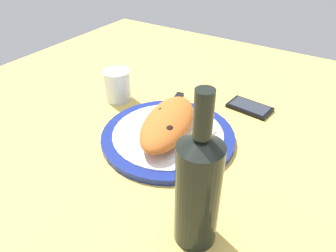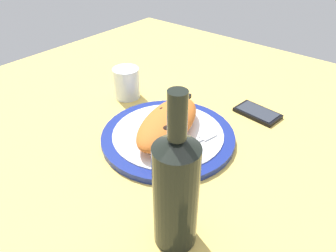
{
  "view_description": "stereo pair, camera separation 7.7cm",
  "coord_description": "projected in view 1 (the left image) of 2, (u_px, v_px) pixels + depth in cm",
  "views": [
    {
      "loc": [
        -53.3,
        -34.14,
        47.49
      ],
      "look_at": [
        0.0,
        0.0,
        3.86
      ],
      "focal_mm": 33.98,
      "sensor_mm": 36.0,
      "label": 1
    },
    {
      "loc": [
        -48.77,
        -40.34,
        47.49
      ],
      "look_at": [
        0.0,
        0.0,
        3.86
      ],
      "focal_mm": 33.98,
      "sensor_mm": 36.0,
      "label": 2
    }
  ],
  "objects": [
    {
      "name": "plate",
      "position": [
        168.0,
        136.0,
        0.79
      ],
      "size": [
        32.85,
        32.85,
        1.86
      ],
      "color": "navy",
      "rests_on": "ground_plane"
    },
    {
      "name": "ground_plane",
      "position": [
        168.0,
        144.0,
        0.8
      ],
      "size": [
        150.0,
        150.0,
        3.0
      ],
      "primitive_type": "cube",
      "color": "#DBB756"
    },
    {
      "name": "smartphone",
      "position": [
        250.0,
        107.0,
        0.9
      ],
      "size": [
        8.09,
        12.65,
        1.16
      ],
      "color": "black",
      "rests_on": "ground_plane"
    },
    {
      "name": "wine_bottle",
      "position": [
        198.0,
        189.0,
        0.49
      ],
      "size": [
        7.28,
        7.28,
        28.78
      ],
      "color": "black",
      "rests_on": "ground_plane"
    },
    {
      "name": "calzone",
      "position": [
        169.0,
        123.0,
        0.76
      ],
      "size": [
        26.16,
        16.65,
        5.99
      ],
      "color": "#C16023",
      "rests_on": "plate"
    },
    {
      "name": "knife",
      "position": [
        171.0,
        108.0,
        0.87
      ],
      "size": [
        23.93,
        6.84,
        1.2
      ],
      "color": "silver",
      "rests_on": "plate"
    },
    {
      "name": "fork",
      "position": [
        196.0,
        141.0,
        0.75
      ],
      "size": [
        15.6,
        5.13,
        0.4
      ],
      "color": "silver",
      "rests_on": "plate"
    },
    {
      "name": "water_glass",
      "position": [
        118.0,
        87.0,
        0.93
      ],
      "size": [
        7.71,
        7.71,
        9.12
      ],
      "color": "silver",
      "rests_on": "ground_plane"
    }
  ]
}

